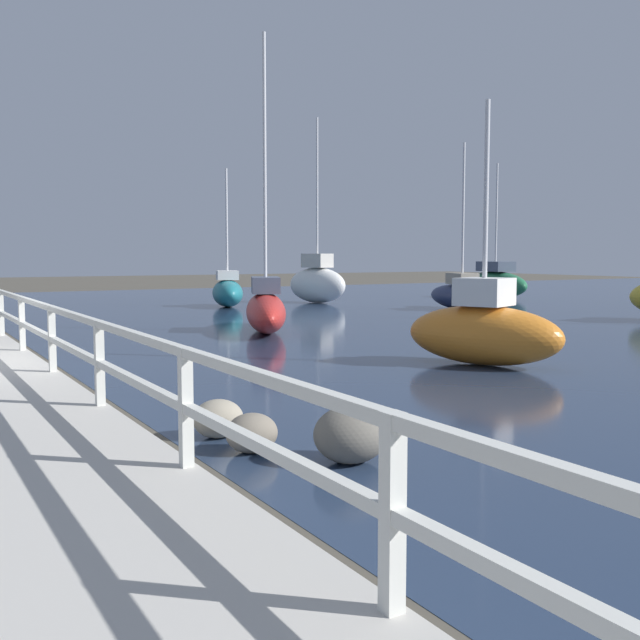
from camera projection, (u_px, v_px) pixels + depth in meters
The scene contains 10 objects.
railing at pixel (35, 319), 12.54m from camera, with size 0.10×32.50×1.01m.
boulder_far_strip at pixel (351, 434), 7.28m from camera, with size 0.75×0.68×0.56m.
boulder_upstream at pixel (218, 419), 8.30m from camera, with size 0.57×0.51×0.43m.
boulder_near_dock at pixel (252, 433), 7.67m from camera, with size 0.55×0.49×0.41m.
sailboat_orange at pixel (484, 331), 13.73m from camera, with size 2.31×3.25×4.80m.
sailboat_red at pixel (266, 309), 19.73m from camera, with size 2.90×4.92×7.71m.
sailboat_navy at pixel (462, 295), 27.42m from camera, with size 2.12×4.90×6.07m.
sailboat_teal at pixel (227, 291), 29.23m from camera, with size 2.11×3.48×5.35m.
sailboat_white at pixel (317, 282), 31.67m from camera, with size 2.02×3.21×7.73m.
sailboat_green at pixel (495, 283), 35.45m from camera, with size 2.44×5.26×6.30m.
Camera 1 is at (-0.58, -13.22, 2.02)m, focal length 42.00 mm.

